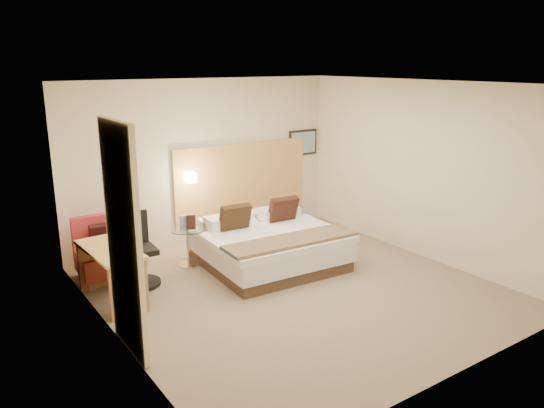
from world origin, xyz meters
TOP-DOWN VIEW (x-y plane):
  - floor at (0.00, 0.00)m, footprint 4.80×5.00m
  - ceiling at (0.00, 0.00)m, footprint 4.80×5.00m
  - wall_back at (0.00, 2.51)m, footprint 4.80×0.02m
  - wall_front at (0.00, -2.51)m, footprint 4.80×0.02m
  - wall_left at (-2.41, 0.00)m, footprint 0.02×5.00m
  - wall_right at (2.41, 0.00)m, footprint 0.02×5.00m
  - headboard_panel at (0.70, 2.47)m, footprint 2.60×0.04m
  - art_frame at (2.02, 2.48)m, footprint 0.62×0.03m
  - art_canvas at (2.02, 2.46)m, footprint 0.54×0.01m
  - lamp_arm at (-0.35, 2.42)m, footprint 0.02×0.12m
  - lamp_shade at (-0.35, 2.36)m, footprint 0.15×0.15m
  - curtain at (-2.36, -0.25)m, footprint 0.06×0.90m
  - bottle_a at (-0.86, 1.66)m, footprint 0.08×0.08m
  - bottle_b at (-0.81, 1.64)m, footprint 0.08×0.08m
  - menu_folder at (-0.75, 1.57)m, footprint 0.14×0.10m
  - bed at (0.20, 0.95)m, footprint 2.01×1.97m
  - lounge_chair at (-1.92, 1.87)m, footprint 0.84×0.75m
  - side_table at (-0.80, 1.60)m, footprint 0.66×0.66m
  - desk at (-2.11, 1.02)m, footprint 0.59×1.17m
  - desk_chair at (-1.67, 1.34)m, footprint 0.59×0.59m

SIDE VIEW (x-z plane):
  - floor at x=0.00m, z-range -0.02..0.00m
  - bed at x=0.20m, z-range -0.16..0.78m
  - side_table at x=-0.80m, z-range 0.03..0.60m
  - lounge_chair at x=-1.92m, z-range -0.09..0.77m
  - desk_chair at x=-1.67m, z-range -0.09..0.90m
  - desk at x=-2.11m, z-range 0.21..0.92m
  - bottle_a at x=-0.86m, z-range 0.56..0.77m
  - bottle_b at x=-0.81m, z-range 0.56..0.77m
  - menu_folder at x=-0.75m, z-range 0.56..0.79m
  - headboard_panel at x=0.70m, z-range 0.30..1.60m
  - lamp_arm at x=-0.35m, z-range 1.14..1.16m
  - lamp_shade at x=-0.35m, z-range 1.07..1.22m
  - curtain at x=-2.36m, z-range 0.01..2.43m
  - wall_back at x=0.00m, z-range 0.00..2.70m
  - wall_front at x=0.00m, z-range 0.00..2.70m
  - wall_left at x=-2.41m, z-range 0.00..2.70m
  - wall_right at x=2.41m, z-range 0.00..2.70m
  - art_frame at x=2.02m, z-range 1.27..1.73m
  - art_canvas at x=2.02m, z-range 1.30..1.70m
  - ceiling at x=0.00m, z-range 2.70..2.72m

